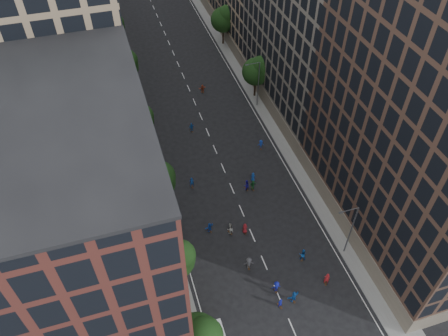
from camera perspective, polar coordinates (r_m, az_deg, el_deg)
name	(u,v)px	position (r m, az deg, el deg)	size (l,w,h in m)	color
ground	(208,134)	(74.23, -2.05, 4.46)	(240.00, 240.00, 0.00)	black
sidewalk_left	(131,120)	(78.63, -12.05, 6.13)	(4.00, 105.00, 0.15)	slate
sidewalk_right	(259,96)	(82.81, 4.64, 9.33)	(4.00, 105.00, 0.15)	slate
bldg_left_a	(90,248)	(42.31, -17.08, -9.92)	(14.00, 22.00, 30.00)	#4E231D
bldg_left_b	(70,85)	(58.82, -19.50, 10.17)	(14.00, 26.00, 34.00)	#978063
bldg_left_c	(66,24)	(80.39, -19.88, 17.27)	(14.00, 20.00, 28.00)	#4E231D
bldg_right_a	(430,119)	(53.73, 25.35, 5.86)	(14.00, 30.00, 36.00)	#4B3328
bldg_right_b	(315,16)	(74.38, 11.75, 18.90)	(14.00, 28.00, 33.00)	#675F55
tree_left_1	(177,258)	(51.47, -6.22, -11.59)	(4.80, 4.80, 8.21)	black
tree_left_2	(156,180)	(58.34, -8.85, -1.62)	(5.60, 5.60, 9.45)	black
tree_left_3	(139,120)	(69.11, -11.01, 6.20)	(5.00, 5.00, 8.58)	black
tree_left_4	(124,65)	(82.13, -12.87, 13.02)	(5.40, 5.40, 9.08)	black
tree_left_5	(114,26)	(96.39, -14.22, 17.55)	(4.80, 4.80, 8.33)	black
tree_right_a	(257,70)	(79.77, 4.36, 12.63)	(5.00, 5.00, 8.39)	black
tree_right_b	(224,18)	(96.07, 0.02, 18.97)	(5.20, 5.20, 8.83)	black
streetlamp_near	(350,228)	(56.28, 16.15, -7.55)	(2.64, 0.22, 9.06)	#595B60
streetlamp_far	(257,82)	(77.49, 4.37, 11.14)	(2.64, 0.22, 9.06)	#595B60
skater_1	(280,303)	(54.15, 7.36, -17.09)	(0.56, 0.37, 1.54)	#121893
skater_2	(302,255)	(57.84, 10.21, -11.07)	(0.91, 0.71, 1.88)	#1551AE
skater_3	(276,287)	(55.01, 6.83, -15.15)	(1.12, 0.65, 1.74)	navy
skater_5	(294,297)	(54.60, 9.09, -16.28)	(1.66, 0.53, 1.79)	#13489B
skater_6	(245,229)	(59.52, 2.75, -7.91)	(0.83, 0.54, 1.70)	maroon
skater_7	(327,279)	(56.49, 13.26, -13.89)	(0.71, 0.46, 1.94)	#AE1D21
skater_8	(230,229)	(59.32, 0.79, -7.92)	(0.93, 0.73, 1.92)	#B8B8B4
skater_9	(249,263)	(56.32, 3.26, -12.31)	(1.25, 0.72, 1.93)	#45454A
skater_10	(253,185)	(64.60, 3.80, -2.25)	(1.08, 0.45, 1.85)	#1A5827
skater_11	(210,228)	(59.70, -1.89, -7.78)	(1.42, 0.45, 1.53)	#1645B6
skater_12	(253,177)	(65.90, 3.80, -1.20)	(0.77, 0.50, 1.58)	#1341A0
skater_13	(192,182)	(65.04, -4.24, -1.89)	(0.65, 0.43, 1.80)	#123D96
skater_14	(246,185)	(64.58, 2.93, -2.26)	(0.86, 0.67, 1.77)	#1D14A8
skater_15	(261,145)	(71.25, 4.82, 3.08)	(1.03, 0.59, 1.59)	#13359F
skater_16	(192,127)	(74.41, -4.25, 5.32)	(0.98, 0.41, 1.68)	#1656B3
skater_17	(202,89)	(83.40, -2.83, 10.31)	(1.43, 0.45, 1.54)	#AE3C1D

